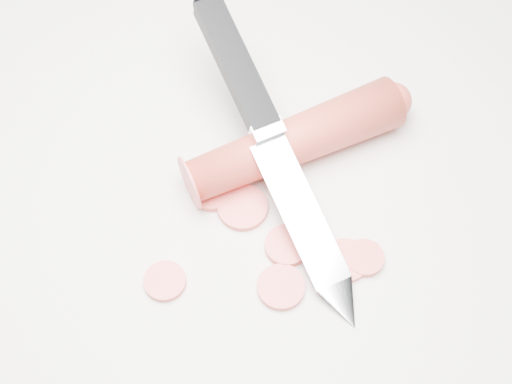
# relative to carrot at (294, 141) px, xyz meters

# --- Properties ---
(ground) EXTENTS (2.40, 2.40, 0.00)m
(ground) POSITION_rel_carrot_xyz_m (-0.01, -0.04, -0.02)
(ground) COLOR silver
(ground) RESTS_ON ground
(carrot) EXTENTS (0.17, 0.14, 0.04)m
(carrot) POSITION_rel_carrot_xyz_m (0.00, 0.00, 0.00)
(carrot) COLOR red
(carrot) RESTS_ON ground
(carrot_slice_0) EXTENTS (0.04, 0.04, 0.01)m
(carrot_slice_0) POSITION_rel_carrot_xyz_m (-0.03, -0.06, -0.02)
(carrot_slice_0) COLOR #E94E49
(carrot_slice_0) RESTS_ON ground
(carrot_slice_1) EXTENTS (0.03, 0.03, 0.01)m
(carrot_slice_1) POSITION_rel_carrot_xyz_m (-0.07, -0.13, -0.02)
(carrot_slice_1) COLOR #E94E49
(carrot_slice_1) RESTS_ON ground
(carrot_slice_2) EXTENTS (0.04, 0.04, 0.01)m
(carrot_slice_2) POSITION_rel_carrot_xyz_m (0.01, -0.12, -0.02)
(carrot_slice_2) COLOR #E94E49
(carrot_slice_2) RESTS_ON ground
(carrot_slice_3) EXTENTS (0.03, 0.03, 0.01)m
(carrot_slice_3) POSITION_rel_carrot_xyz_m (0.07, -0.08, -0.02)
(carrot_slice_3) COLOR #E94E49
(carrot_slice_3) RESTS_ON ground
(carrot_slice_4) EXTENTS (0.04, 0.04, 0.01)m
(carrot_slice_4) POSITION_rel_carrot_xyz_m (0.06, -0.08, -0.02)
(carrot_slice_4) COLOR #E94E49
(carrot_slice_4) RESTS_ON ground
(carrot_slice_5) EXTENTS (0.03, 0.03, 0.01)m
(carrot_slice_5) POSITION_rel_carrot_xyz_m (-0.06, -0.05, -0.02)
(carrot_slice_5) COLOR #E94E49
(carrot_slice_5) RESTS_ON ground
(carrot_slice_6) EXTENTS (0.03, 0.03, 0.01)m
(carrot_slice_6) POSITION_rel_carrot_xyz_m (0.05, -0.09, -0.02)
(carrot_slice_6) COLOR #E94E49
(carrot_slice_6) RESTS_ON ground
(carrot_slice_7) EXTENTS (0.03, 0.03, 0.01)m
(carrot_slice_7) POSITION_rel_carrot_xyz_m (0.01, -0.08, -0.02)
(carrot_slice_7) COLOR #E94E49
(carrot_slice_7) RESTS_ON ground
(kitchen_knife) EXTENTS (0.20, 0.24, 0.09)m
(kitchen_knife) POSITION_rel_carrot_xyz_m (-0.01, -0.02, 0.02)
(kitchen_knife) COLOR silver
(kitchen_knife) RESTS_ON ground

